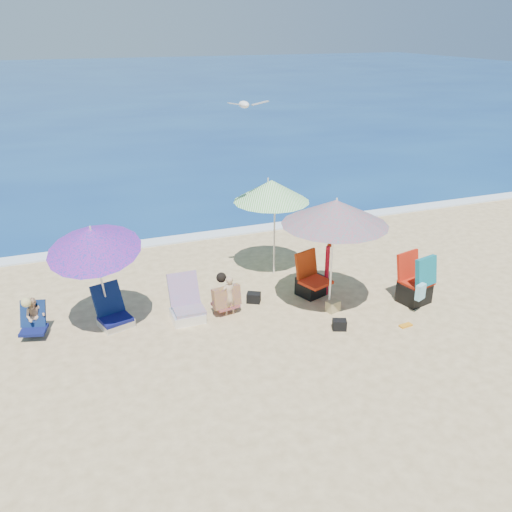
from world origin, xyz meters
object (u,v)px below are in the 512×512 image
object	(u,v)px
camp_chair_left	(311,282)
chair_rainbow	(187,308)
seagull	(244,104)
person_center	(227,295)
umbrella_turquoise	(335,212)
umbrella_striped	(272,191)
umbrella_blue	(92,239)
furled_umbrella	(327,265)
chair_navy	(114,316)
person_left	(34,317)
camp_chair_right	(416,285)

from	to	relation	value
camp_chair_left	chair_rainbow	bearing A→B (deg)	-179.30
seagull	person_center	bearing A→B (deg)	-129.15
camp_chair_left	seagull	world-z (taller)	seagull
umbrella_turquoise	umbrella_striped	distance (m)	2.02
umbrella_striped	seagull	world-z (taller)	seagull
umbrella_blue	seagull	size ratio (longest dim) A/B	2.81
camp_chair_left	furled_umbrella	bearing A→B (deg)	-11.91
seagull	chair_navy	bearing A→B (deg)	-169.63
umbrella_turquoise	person_left	world-z (taller)	umbrella_turquoise
umbrella_turquoise	umbrella_blue	world-z (taller)	umbrella_turquoise
umbrella_blue	furled_umbrella	size ratio (longest dim) A/B	1.88
furled_umbrella	chair_navy	bearing A→B (deg)	176.69
camp_chair_right	person_center	size ratio (longest dim) A/B	1.28
umbrella_striped	umbrella_blue	size ratio (longest dim) A/B	0.99
umbrella_striped	camp_chair_right	world-z (taller)	umbrella_striped
camp_chair_right	camp_chair_left	bearing A→B (deg)	149.86
chair_rainbow	camp_chair_left	xyz separation A→B (m)	(2.56, 0.03, 0.06)
chair_navy	person_left	distance (m)	1.33
umbrella_turquoise	camp_chair_right	distance (m)	2.33
umbrella_striped	chair_rainbow	world-z (taller)	umbrella_striped
furled_umbrella	camp_chair_left	size ratio (longest dim) A/B	1.24
person_center	chair_navy	bearing A→B (deg)	171.04
chair_navy	person_center	bearing A→B (deg)	-8.96
chair_navy	camp_chair_right	world-z (taller)	camp_chair_right
person_center	chair_rainbow	bearing A→B (deg)	171.26
umbrella_blue	camp_chair_right	bearing A→B (deg)	-10.09
umbrella_turquoise	chair_navy	size ratio (longest dim) A/B	2.76
chair_rainbow	person_left	xyz separation A→B (m)	(-2.61, 0.36, 0.14)
umbrella_turquoise	camp_chair_left	world-z (taller)	umbrella_turquoise
umbrella_striped	camp_chair_right	distance (m)	3.44
seagull	furled_umbrella	bearing A→B (deg)	-26.86
person_left	camp_chair_left	bearing A→B (deg)	-3.65
camp_chair_left	person_left	bearing A→B (deg)	176.35
furled_umbrella	seagull	world-z (taller)	seagull
camp_chair_left	person_center	distance (m)	1.82
chair_navy	seagull	size ratio (longest dim) A/B	1.05
umbrella_blue	camp_chair_right	size ratio (longest dim) A/B	2.10
umbrella_striped	camp_chair_left	xyz separation A→B (m)	(0.34, -1.30, -1.57)
person_left	seagull	bearing A→B (deg)	4.85
camp_chair_right	seagull	distance (m)	4.72
person_left	chair_rainbow	bearing A→B (deg)	-7.88
furled_umbrella	chair_navy	world-z (taller)	furled_umbrella
camp_chair_left	person_center	bearing A→B (deg)	-175.39
umbrella_striped	person_left	world-z (taller)	umbrella_striped
furled_umbrella	camp_chair_right	distance (m)	1.74
camp_chair_right	person_left	bearing A→B (deg)	169.02
umbrella_striped	person_left	size ratio (longest dim) A/B	2.70
person_center	person_left	xyz separation A→B (m)	(-3.36, 0.48, -0.03)
camp_chair_right	umbrella_blue	bearing A→B (deg)	169.91
umbrella_turquoise	furled_umbrella	size ratio (longest dim) A/B	1.94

